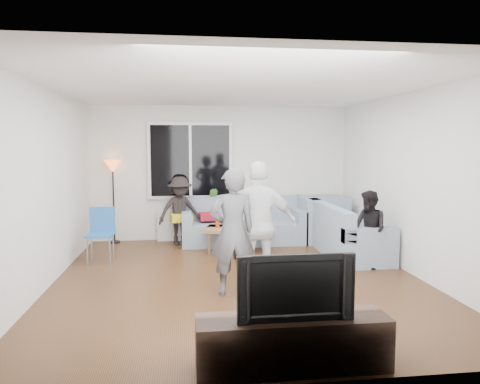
{
  "coord_description": "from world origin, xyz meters",
  "views": [
    {
      "loc": [
        -0.73,
        -5.94,
        1.85
      ],
      "look_at": [
        0.1,
        0.6,
        1.15
      ],
      "focal_mm": 33.25,
      "sensor_mm": 36.0,
      "label": 1
    }
  ],
  "objects": [
    {
      "name": "floor",
      "position": [
        0.0,
        0.0,
        -0.02
      ],
      "size": [
        5.0,
        5.5,
        0.04
      ],
      "primitive_type": "cube",
      "color": "#56351C",
      "rests_on": "ground"
    },
    {
      "name": "ceiling",
      "position": [
        0.0,
        0.0,
        2.62
      ],
      "size": [
        5.0,
        5.5,
        0.04
      ],
      "primitive_type": "cube",
      "color": "white",
      "rests_on": "ground"
    },
    {
      "name": "wall_back",
      "position": [
        0.0,
        2.77,
        1.3
      ],
      "size": [
        5.0,
        0.04,
        2.6
      ],
      "primitive_type": "cube",
      "color": "silver",
      "rests_on": "ground"
    },
    {
      "name": "wall_front",
      "position": [
        0.0,
        -2.77,
        1.3
      ],
      "size": [
        5.0,
        0.04,
        2.6
      ],
      "primitive_type": "cube",
      "color": "silver",
      "rests_on": "ground"
    },
    {
      "name": "wall_left",
      "position": [
        -2.52,
        0.0,
        1.3
      ],
      "size": [
        0.04,
        5.5,
        2.6
      ],
      "primitive_type": "cube",
      "color": "silver",
      "rests_on": "ground"
    },
    {
      "name": "wall_right",
      "position": [
        2.52,
        0.0,
        1.3
      ],
      "size": [
        0.04,
        5.5,
        2.6
      ],
      "primitive_type": "cube",
      "color": "silver",
      "rests_on": "ground"
    },
    {
      "name": "window_frame",
      "position": [
        -0.6,
        2.69,
        1.55
      ],
      "size": [
        1.62,
        0.06,
        1.47
      ],
      "primitive_type": "cube",
      "color": "white",
      "rests_on": "wall_back"
    },
    {
      "name": "window_glass",
      "position": [
        -0.6,
        2.65,
        1.55
      ],
      "size": [
        1.5,
        0.02,
        1.35
      ],
      "primitive_type": "cube",
      "color": "black",
      "rests_on": "window_frame"
    },
    {
      "name": "window_mullion",
      "position": [
        -0.6,
        2.64,
        1.55
      ],
      "size": [
        0.05,
        0.03,
        1.35
      ],
      "primitive_type": "cube",
      "color": "white",
      "rests_on": "window_frame"
    },
    {
      "name": "radiator",
      "position": [
        -0.6,
        2.65,
        0.31
      ],
      "size": [
        1.3,
        0.12,
        0.62
      ],
      "primitive_type": "cube",
      "color": "silver",
      "rests_on": "floor"
    },
    {
      "name": "potted_plant",
      "position": [
        -0.19,
        2.62,
        0.82
      ],
      "size": [
        0.25,
        0.22,
        0.39
      ],
      "primitive_type": "imported",
      "rotation": [
        0.0,
        0.0,
        -0.2
      ],
      "color": "#396629",
      "rests_on": "radiator"
    },
    {
      "name": "vase",
      "position": [
        -1.0,
        2.62,
        0.71
      ],
      "size": [
        0.17,
        0.17,
        0.17
      ],
      "primitive_type": "imported",
      "rotation": [
        0.0,
        0.0,
        0.07
      ],
      "color": "white",
      "rests_on": "radiator"
    },
    {
      "name": "sofa_back_section",
      "position": [
        0.37,
        2.27,
        0.42
      ],
      "size": [
        2.3,
        0.85,
        0.85
      ],
      "primitive_type": null,
      "color": "gray",
      "rests_on": "floor"
    },
    {
      "name": "sofa_right_section",
      "position": [
        2.02,
        1.19,
        0.42
      ],
      "size": [
        2.0,
        0.85,
        0.85
      ],
      "primitive_type": null,
      "rotation": [
        0.0,
        0.0,
        1.57
      ],
      "color": "gray",
      "rests_on": "floor"
    },
    {
      "name": "sofa_corner",
      "position": [
        1.91,
        2.27,
        0.42
      ],
      "size": [
        0.85,
        0.85,
        0.85
      ],
      "primitive_type": "cube",
      "color": "gray",
      "rests_on": "floor"
    },
    {
      "name": "cushion_yellow",
      "position": [
        -0.78,
        2.25,
        0.51
      ],
      "size": [
        0.43,
        0.38,
        0.14
      ],
      "primitive_type": "cube",
      "rotation": [
        0.0,
        0.0,
        0.16
      ],
      "color": "gold",
      "rests_on": "sofa_back_section"
    },
    {
      "name": "cushion_red",
      "position": [
        -0.27,
        2.33,
        0.51
      ],
      "size": [
        0.39,
        0.33,
        0.13
      ],
      "primitive_type": "cube",
      "rotation": [
        0.0,
        0.0,
        0.09
      ],
      "color": "maroon",
      "rests_on": "sofa_back_section"
    },
    {
      "name": "coffee_table",
      "position": [
        0.18,
        1.68,
        0.2
      ],
      "size": [
        1.22,
        0.88,
        0.4
      ],
      "primitive_type": "cube",
      "rotation": [
        0.0,
        0.0,
        -0.28
      ],
      "color": "#A0724D",
      "rests_on": "floor"
    },
    {
      "name": "pitcher",
      "position": [
        0.08,
        1.61,
        0.49
      ],
      "size": [
        0.17,
        0.17,
        0.17
      ],
      "primitive_type": "cylinder",
      "color": "maroon",
      "rests_on": "coffee_table"
    },
    {
      "name": "side_chair",
      "position": [
        -2.05,
        1.17,
        0.43
      ],
      "size": [
        0.42,
        0.42,
        0.86
      ],
      "primitive_type": null,
      "rotation": [
        0.0,
        0.0,
        -0.05
      ],
      "color": "#2863AE",
      "rests_on": "floor"
    },
    {
      "name": "floor_lamp",
      "position": [
        -2.05,
        2.59,
        0.78
      ],
      "size": [
        0.32,
        0.32,
        1.56
      ],
      "primitive_type": null,
      "color": "orange",
      "rests_on": "floor"
    },
    {
      "name": "player_left",
      "position": [
        -0.15,
        -0.59,
        0.79
      ],
      "size": [
        0.61,
        0.43,
        1.57
      ],
      "primitive_type": "imported",
      "rotation": [
        0.0,
        0.0,
        3.24
      ],
      "color": "#49494E",
      "rests_on": "floor"
    },
    {
      "name": "player_right",
      "position": [
        0.23,
        -0.4,
        0.82
      ],
      "size": [
        0.98,
        0.43,
        1.65
      ],
      "primitive_type": "imported",
      "rotation": [
        0.0,
        0.0,
        3.17
      ],
      "color": "silver",
      "rests_on": "floor"
    },
    {
      "name": "spectator_right",
      "position": [
        2.02,
        0.33,
        0.59
      ],
      "size": [
        0.55,
        0.65,
        1.17
      ],
      "primitive_type": "imported",
      "rotation": [
        0.0,
        0.0,
        -1.36
      ],
      "color": "black",
      "rests_on": "floor"
    },
    {
      "name": "spectator_back",
      "position": [
        -0.81,
        2.3,
        0.63
      ],
      "size": [
        0.92,
        0.7,
        1.27
      ],
      "primitive_type": "imported",
      "rotation": [
        0.0,
        0.0,
        0.31
      ],
      "color": "black",
      "rests_on": "floor"
    },
    {
      "name": "tv_console",
      "position": [
        0.14,
        -2.5,
        0.22
      ],
      "size": [
        1.6,
        0.4,
        0.44
      ],
      "primitive_type": "cube",
      "color": "#35251A",
      "rests_on": "floor"
    },
    {
      "name": "television",
      "position": [
        0.14,
        -2.5,
        0.71
      ],
      "size": [
        0.95,
        0.13,
        0.55
      ],
      "primitive_type": "imported",
      "color": "black",
      "rests_on": "tv_console"
    },
    {
      "name": "bottle_d",
      "position": [
        0.42,
        1.55,
        0.53
      ],
      "size": [
        0.07,
        0.07,
        0.27
      ],
      "primitive_type": "cylinder",
      "color": "#DA5113",
      "rests_on": "coffee_table"
    },
    {
      "name": "bottle_b",
      "position": [
        0.07,
        1.6,
        0.53
      ],
      "size": [
        0.08,
        0.08,
        0.25
      ],
      "primitive_type": "cylinder",
      "color": "#2F901A",
      "rests_on": "coffee_table"
    },
    {
      "name": "bottle_c",
      "position": [
        0.24,
        1.87,
        0.51
      ],
      "size": [
        0.07,
        0.07,
        0.22
      ],
      "primitive_type": "cylinder",
      "color": "black",
      "rests_on": "coffee_table"
    },
    {
      "name": "bottle_a",
      "position": [
        -0.15,
        1.77,
        0.53
      ],
      "size": [
        0.07,
        0.07,
        0.25
      ],
      "primitive_type": "cylinder",
      "color": "red",
      "rests_on": "coffee_table"
    },
    {
      "name": "bottle_e",
      "position": [
        0.56,
        1.78,
        0.49
      ],
      "size": [
        0.07,
        0.07,
        0.19
      ],
      "primitive_type": "cylinder",
      "color": "black",
      "rests_on": "coffee_table"
    }
  ]
}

